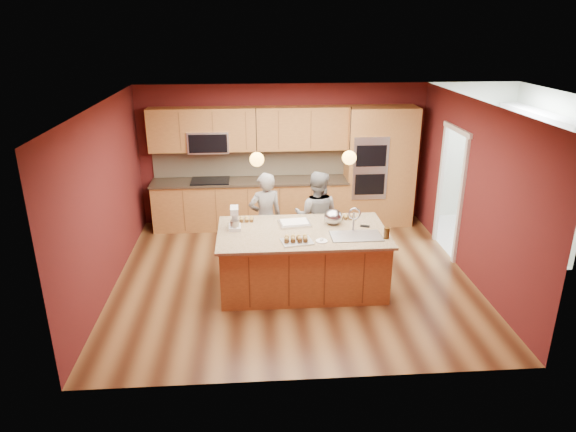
{
  "coord_description": "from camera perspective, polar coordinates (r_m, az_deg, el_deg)",
  "views": [
    {
      "loc": [
        -0.61,
        -7.22,
        3.79
      ],
      "look_at": [
        -0.09,
        -0.1,
        1.06
      ],
      "focal_mm": 32.0,
      "sensor_mm": 36.0,
      "label": 1
    }
  ],
  "objects": [
    {
      "name": "cupcakes_right",
      "position": [
        7.99,
        6.64,
        -0.1
      ],
      "size": [
        0.29,
        0.15,
        0.07
      ],
      "primitive_type": null,
      "color": "#AF8D45",
      "rests_on": "island"
    },
    {
      "name": "sheet_cake",
      "position": [
        7.73,
        0.72,
        -0.78
      ],
      "size": [
        0.5,
        0.39,
        0.05
      ],
      "rotation": [
        0.0,
        0.0,
        0.12
      ],
      "color": "silver",
      "rests_on": "island"
    },
    {
      "name": "wall_right",
      "position": [
        8.33,
        19.84,
        2.6
      ],
      "size": [
        0.0,
        5.0,
        5.0
      ],
      "primitive_type": "plane",
      "rotation": [
        1.57,
        0.0,
        -1.57
      ],
      "color": "#541818",
      "rests_on": "ground"
    },
    {
      "name": "washer",
      "position": [
        9.93,
        24.92,
        -0.67
      ],
      "size": [
        0.75,
        0.76,
        0.94
      ],
      "primitive_type": "cube",
      "rotation": [
        0.0,
        0.0,
        -0.33
      ],
      "color": "silver",
      "rests_on": "floor"
    },
    {
      "name": "doorway_trim",
      "position": [
        9.11,
        17.56,
        2.4
      ],
      "size": [
        0.08,
        1.11,
        2.2
      ],
      "primitive_type": null,
      "color": "silver",
      "rests_on": "wall_right"
    },
    {
      "name": "cupcakes_left",
      "position": [
        7.87,
        -4.63,
        -0.35
      ],
      "size": [
        0.23,
        0.15,
        0.07
      ],
      "primitive_type": null,
      "color": "#AF8D45",
      "rests_on": "island"
    },
    {
      "name": "tumbler",
      "position": [
        7.35,
        10.89,
        -1.88
      ],
      "size": [
        0.08,
        0.08,
        0.16
      ],
      "primitive_type": "cylinder",
      "color": "#3A230B",
      "rests_on": "island"
    },
    {
      "name": "island",
      "position": [
        7.68,
        1.71,
        -4.76
      ],
      "size": [
        2.48,
        1.39,
        1.29
      ],
      "color": "#995F32",
      "rests_on": "floor"
    },
    {
      "name": "ceiling",
      "position": [
        7.33,
        0.66,
        12.35
      ],
      "size": [
        5.5,
        5.5,
        0.0
      ],
      "primitive_type": "plane",
      "rotation": [
        3.14,
        0.0,
        0.0
      ],
      "color": "white",
      "rests_on": "ground"
    },
    {
      "name": "stand_mixer",
      "position": [
        7.56,
        -5.95,
        -0.41
      ],
      "size": [
        0.18,
        0.25,
        0.34
      ],
      "rotation": [
        0.0,
        0.0,
        0.03
      ],
      "color": "silver",
      "rests_on": "island"
    },
    {
      "name": "mixing_bowl",
      "position": [
        7.75,
        5.04,
        -0.1
      ],
      "size": [
        0.28,
        0.28,
        0.24
      ],
      "primitive_type": "ellipsoid",
      "color": "#A9ABAF",
      "rests_on": "island"
    },
    {
      "name": "oven_column",
      "position": [
        10.08,
        10.11,
        5.4
      ],
      "size": [
        1.3,
        0.62,
        2.3
      ],
      "color": "#995F32",
      "rests_on": "floor"
    },
    {
      "name": "person_right",
      "position": [
        8.46,
        3.19,
        -0.06
      ],
      "size": [
        0.87,
        0.76,
        1.54
      ],
      "primitive_type": "imported",
      "rotation": [
        0.0,
        0.0,
        2.87
      ],
      "color": "gray",
      "rests_on": "floor"
    },
    {
      "name": "cabinet_run",
      "position": [
        9.87,
        -4.43,
        4.33
      ],
      "size": [
        3.74,
        0.64,
        2.3
      ],
      "color": "#995F32",
      "rests_on": "floor"
    },
    {
      "name": "laundry_room",
      "position": [
        9.95,
        26.11,
        8.13
      ],
      "size": [
        2.6,
        2.7,
        2.7
      ],
      "color": "beige",
      "rests_on": "ground"
    },
    {
      "name": "cupcakes_rack",
      "position": [
        7.1,
        0.89,
        -2.5
      ],
      "size": [
        0.35,
        0.17,
        0.08
      ],
      "primitive_type": null,
      "color": "#AF8D45",
      "rests_on": "island"
    },
    {
      "name": "pendant_right",
      "position": [
        7.24,
        6.82,
        6.49
      ],
      "size": [
        0.2,
        0.2,
        0.8
      ],
      "color": "black",
      "rests_on": "ceiling"
    },
    {
      "name": "phone",
      "position": [
        7.74,
        8.54,
        -1.12
      ],
      "size": [
        0.16,
        0.12,
        0.01
      ],
      "primitive_type": "cube",
      "rotation": [
        0.0,
        0.0,
        -0.32
      ],
      "color": "black",
      "rests_on": "island"
    },
    {
      "name": "wall_back",
      "position": [
        10.04,
        -0.58,
        6.84
      ],
      "size": [
        5.5,
        0.0,
        5.5
      ],
      "primitive_type": "plane",
      "rotation": [
        1.57,
        0.0,
        0.0
      ],
      "color": "#541818",
      "rests_on": "ground"
    },
    {
      "name": "wall_front",
      "position": [
        5.35,
        2.86,
        -6.25
      ],
      "size": [
        5.5,
        0.0,
        5.5
      ],
      "primitive_type": "plane",
      "rotation": [
        -1.57,
        0.0,
        0.0
      ],
      "color": "#541818",
      "rests_on": "ground"
    },
    {
      "name": "cooling_rack",
      "position": [
        7.12,
        0.99,
        -2.85
      ],
      "size": [
        0.47,
        0.37,
        0.02
      ],
      "primitive_type": "cube",
      "rotation": [
        0.0,
        0.0,
        0.18
      ],
      "color": "silver",
      "rests_on": "island"
    },
    {
      "name": "pendant_left",
      "position": [
        7.11,
        -3.48,
        6.33
      ],
      "size": [
        0.2,
        0.2,
        0.8
      ],
      "color": "black",
      "rests_on": "ceiling"
    },
    {
      "name": "plate",
      "position": [
        7.16,
        3.76,
        -2.79
      ],
      "size": [
        0.17,
        0.17,
        0.01
      ],
      "primitive_type": "cylinder",
      "color": "white",
      "rests_on": "island"
    },
    {
      "name": "person_left",
      "position": [
        8.4,
        -2.52,
        -0.22
      ],
      "size": [
        0.64,
        0.51,
        1.54
      ],
      "primitive_type": "imported",
      "rotation": [
        0.0,
        0.0,
        3.42
      ],
      "color": "black",
      "rests_on": "floor"
    },
    {
      "name": "floor",
      "position": [
        8.18,
        0.58,
        -6.7
      ],
      "size": [
        5.5,
        5.5,
        0.0
      ],
      "primitive_type": "plane",
      "color": "#452513",
      "rests_on": "ground"
    },
    {
      "name": "wall_left",
      "position": [
        7.92,
        -19.65,
        1.7
      ],
      "size": [
        0.0,
        5.0,
        5.0
      ],
      "primitive_type": "plane",
      "rotation": [
        1.57,
        0.0,
        1.57
      ],
      "color": "#541818",
      "rests_on": "ground"
    },
    {
      "name": "dryer",
      "position": [
        10.53,
        23.22,
        0.61
      ],
      "size": [
        0.56,
        0.57,
        0.88
      ],
      "primitive_type": "cube",
      "rotation": [
        0.0,
        0.0,
        0.02
      ],
      "color": "silver",
      "rests_on": "floor"
    }
  ]
}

